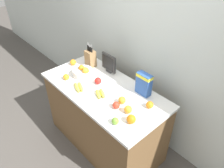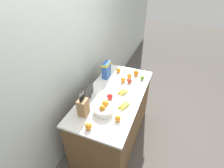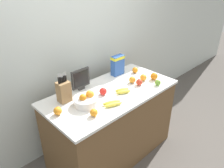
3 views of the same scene
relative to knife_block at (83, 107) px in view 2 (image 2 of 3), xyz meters
name	(u,v)px [view 2 (image 2 of 3)]	position (x,y,z in m)	size (l,w,h in m)	color
ground_plane	(114,137)	(0.47, -0.19, -1.00)	(14.00, 14.00, 0.00)	#514C47
wall_back	(72,59)	(0.47, 0.40, 0.30)	(9.00, 0.06, 2.60)	silver
counter	(114,117)	(0.47, -0.19, -0.56)	(1.50, 0.74, 0.89)	brown
knife_block	(83,107)	(0.00, 0.00, 0.00)	(0.12, 0.10, 0.32)	#937047
small_monitor	(88,91)	(0.27, 0.07, 0.02)	(0.23, 0.03, 0.24)	#2D2D2D
cereal_box	(106,69)	(0.83, 0.07, 0.03)	(0.17, 0.08, 0.25)	#2D56A8
fruit_bowl	(104,109)	(0.12, -0.20, -0.06)	(0.24, 0.24, 0.13)	silver
banana_bunch_left	(123,92)	(0.54, -0.29, -0.09)	(0.18, 0.15, 0.04)	yellow
banana_bunch_right	(124,105)	(0.29, -0.39, -0.09)	(0.20, 0.15, 0.04)	yellow
apple_by_knife_block	(110,96)	(0.36, -0.18, -0.07)	(0.08, 0.08, 0.08)	red
apple_near_bananas	(142,78)	(0.95, -0.46, -0.08)	(0.07, 0.07, 0.07)	#6B9E33
apple_front	(130,81)	(0.80, -0.31, -0.07)	(0.07, 0.07, 0.07)	red
orange_back_center	(136,73)	(1.04, -0.34, -0.07)	(0.09, 0.09, 0.09)	orange
orange_by_cereal	(129,76)	(0.93, -0.27, -0.07)	(0.08, 0.08, 0.08)	orange
orange_near_bowl	(123,80)	(0.79, -0.21, -0.07)	(0.08, 0.08, 0.08)	orange
orange_mid_right	(118,70)	(1.02, -0.06, -0.07)	(0.07, 0.07, 0.07)	orange
orange_mid_left	(89,126)	(-0.17, -0.15, -0.07)	(0.08, 0.08, 0.08)	orange
orange_front_right	(118,118)	(0.05, -0.40, -0.08)	(0.07, 0.07, 0.07)	orange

